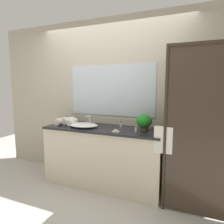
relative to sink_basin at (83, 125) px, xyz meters
name	(u,v)px	position (x,y,z in m)	size (l,w,h in m)	color
ground_plane	(103,184)	(0.31, 0.05, -0.93)	(8.00, 8.00, 0.00)	#B7B2A8
wall_back_with_mirror	(112,100)	(0.31, 0.39, 0.37)	(4.40, 0.06, 2.60)	#B2A893
vanity_cabinet	(103,156)	(0.31, 0.06, -0.48)	(1.80, 0.58, 0.90)	beige
shower_enclosure	(195,130)	(1.58, -0.14, 0.09)	(1.20, 0.59, 2.00)	#2D2319
sink_basin	(83,125)	(0.00, 0.00, 0.00)	(0.46, 0.33, 0.06)	white
faucet	(90,122)	(0.00, 0.19, 0.02)	(0.17, 0.13, 0.16)	silver
potted_plant	(144,122)	(0.92, 0.12, 0.10)	(0.22, 0.22, 0.23)	#473828
soap_dish	(116,131)	(0.59, -0.13, -0.02)	(0.10, 0.07, 0.04)	silver
amenity_bottle_lotion	(158,130)	(1.12, 0.07, 0.01)	(0.03, 0.03, 0.08)	silver
amenity_bottle_conditioner	(121,125)	(0.54, 0.21, 0.01)	(0.03, 0.03, 0.09)	silver
amenity_bottle_shampoo	(136,129)	(0.84, -0.02, 0.01)	(0.03, 0.03, 0.08)	silver
rolled_towel_near_edge	(61,121)	(-0.45, 0.04, 0.02)	(0.11, 0.11, 0.25)	silver
rolled_towel_middle	(68,121)	(-0.34, 0.10, 0.03)	(0.12, 0.12, 0.20)	silver
rolled_towel_far_edge	(72,122)	(-0.23, 0.04, 0.02)	(0.10, 0.10, 0.22)	silver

